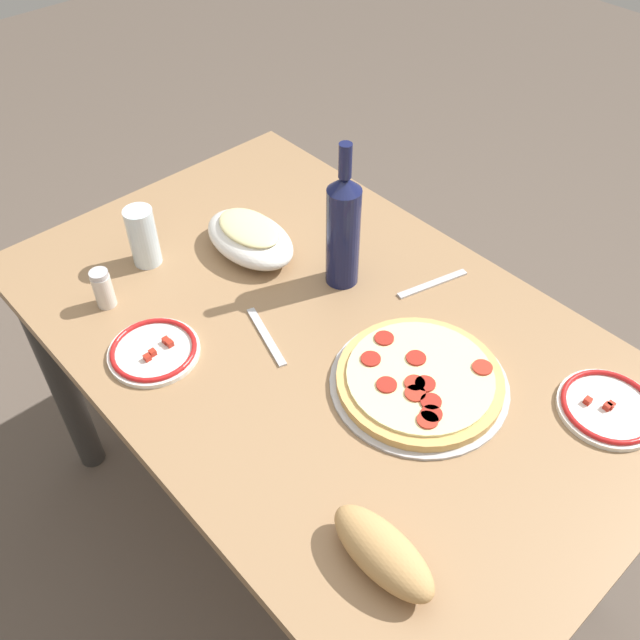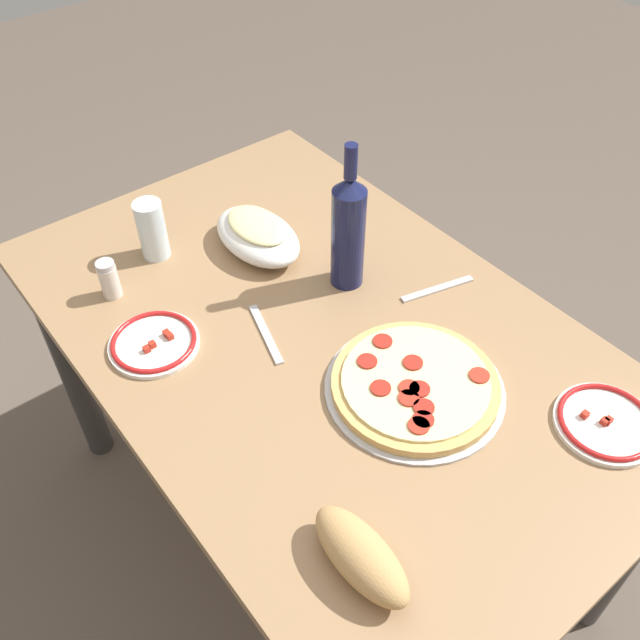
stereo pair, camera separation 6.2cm
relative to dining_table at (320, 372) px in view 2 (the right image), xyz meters
name	(u,v)px [view 2 (the right image)]	position (x,y,z in m)	size (l,w,h in m)	color
ground_plane	(320,521)	(0.00, 0.00, -0.63)	(8.00, 8.00, 0.00)	brown
dining_table	(320,372)	(0.00, 0.00, 0.00)	(1.34, 0.85, 0.76)	#93704C
pepperoni_pizza	(415,385)	(0.23, 0.04, 0.14)	(0.33, 0.33, 0.03)	#B7B7BC
baked_pasta_dish	(258,234)	(-0.29, 0.05, 0.17)	(0.24, 0.15, 0.08)	white
wine_bottle	(348,230)	(-0.08, 0.14, 0.26)	(0.07, 0.07, 0.33)	#141942
water_glass	(152,230)	(-0.41, -0.14, 0.20)	(0.06, 0.06, 0.14)	silver
side_plate_near	(154,343)	(-0.17, -0.28, 0.14)	(0.18, 0.18, 0.02)	white
side_plate_far	(606,422)	(0.49, 0.25, 0.14)	(0.18, 0.18, 0.02)	white
bread_loaf	(361,555)	(0.42, -0.26, 0.16)	(0.19, 0.08, 0.07)	tan
spice_shaker	(109,279)	(-0.35, -0.27, 0.17)	(0.04, 0.04, 0.09)	silver
fork_left	(266,334)	(-0.06, -0.09, 0.13)	(0.17, 0.02, 0.01)	#B7B7BC
fork_right	(437,289)	(0.06, 0.27, 0.13)	(0.17, 0.02, 0.01)	#B7B7BC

